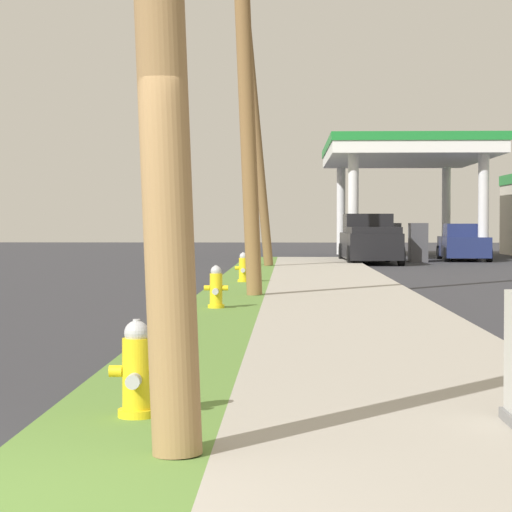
{
  "coord_description": "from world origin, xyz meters",
  "views": [
    {
      "loc": [
        1.9,
        -5.13,
        1.59
      ],
      "look_at": [
        1.27,
        14.47,
        0.97
      ],
      "focal_mm": 72.56,
      "sensor_mm": 36.0,
      "label": 1
    }
  ],
  "objects_px": {
    "utility_pole_midground": "(246,84)",
    "car_navy_by_near_pump": "(463,244)",
    "fire_hydrant_fourth": "(252,256)",
    "utility_pole_background": "(255,117)",
    "fire_hydrant_third": "(243,269)",
    "truck_black_at_forecourt": "(370,240)",
    "fire_hydrant_nearest": "(137,374)",
    "fire_hydrant_second": "(216,289)"
  },
  "relations": [
    {
      "from": "fire_hydrant_nearest",
      "to": "fire_hydrant_second",
      "type": "xyz_separation_m",
      "value": [
        -0.11,
        10.1,
        0.0
      ]
    },
    {
      "from": "fire_hydrant_second",
      "to": "utility_pole_midground",
      "type": "xyz_separation_m",
      "value": [
        0.39,
        3.03,
        3.96
      ]
    },
    {
      "from": "fire_hydrant_fourth",
      "to": "fire_hydrant_third",
      "type": "bearing_deg",
      "value": -89.12
    },
    {
      "from": "fire_hydrant_fourth",
      "to": "utility_pole_background",
      "type": "distance_m",
      "value": 4.84
    },
    {
      "from": "fire_hydrant_nearest",
      "to": "fire_hydrant_third",
      "type": "height_order",
      "value": "same"
    },
    {
      "from": "fire_hydrant_nearest",
      "to": "utility_pole_background",
      "type": "bearing_deg",
      "value": 90.04
    },
    {
      "from": "fire_hydrant_nearest",
      "to": "truck_black_at_forecourt",
      "type": "relative_size",
      "value": 0.14
    },
    {
      "from": "fire_hydrant_third",
      "to": "utility_pole_midground",
      "type": "xyz_separation_m",
      "value": [
        0.27,
        -4.95,
        3.96
      ]
    },
    {
      "from": "fire_hydrant_second",
      "to": "truck_black_at_forecourt",
      "type": "bearing_deg",
      "value": 79.04
    },
    {
      "from": "fire_hydrant_fourth",
      "to": "utility_pole_background",
      "type": "relative_size",
      "value": 0.07
    },
    {
      "from": "utility_pole_background",
      "to": "car_navy_by_near_pump",
      "type": "distance_m",
      "value": 13.05
    },
    {
      "from": "truck_black_at_forecourt",
      "to": "fire_hydrant_nearest",
      "type": "bearing_deg",
      "value": -97.47
    },
    {
      "from": "fire_hydrant_nearest",
      "to": "utility_pole_background",
      "type": "height_order",
      "value": "utility_pole_background"
    },
    {
      "from": "fire_hydrant_nearest",
      "to": "fire_hydrant_fourth",
      "type": "height_order",
      "value": "same"
    },
    {
      "from": "utility_pole_midground",
      "to": "car_navy_by_near_pump",
      "type": "height_order",
      "value": "utility_pole_midground"
    },
    {
      "from": "fire_hydrant_second",
      "to": "truck_black_at_forecourt",
      "type": "distance_m",
      "value": 23.4
    },
    {
      "from": "fire_hydrant_second",
      "to": "utility_pole_background",
      "type": "bearing_deg",
      "value": 89.71
    },
    {
      "from": "fire_hydrant_second",
      "to": "fire_hydrant_third",
      "type": "height_order",
      "value": "same"
    },
    {
      "from": "fire_hydrant_second",
      "to": "utility_pole_midground",
      "type": "distance_m",
      "value": 5.0
    },
    {
      "from": "truck_black_at_forecourt",
      "to": "fire_hydrant_second",
      "type": "bearing_deg",
      "value": -100.96
    },
    {
      "from": "utility_pole_midground",
      "to": "utility_pole_background",
      "type": "xyz_separation_m",
      "value": [
        -0.3,
        14.65,
        0.83
      ]
    },
    {
      "from": "fire_hydrant_second",
      "to": "utility_pole_midground",
      "type": "relative_size",
      "value": 0.09
    },
    {
      "from": "car_navy_by_near_pump",
      "to": "utility_pole_background",
      "type": "bearing_deg",
      "value": -134.69
    },
    {
      "from": "fire_hydrant_second",
      "to": "fire_hydrant_fourth",
      "type": "distance_m",
      "value": 18.35
    },
    {
      "from": "utility_pole_midground",
      "to": "car_navy_by_near_pump",
      "type": "distance_m",
      "value": 25.06
    },
    {
      "from": "fire_hydrant_second",
      "to": "fire_hydrant_nearest",
      "type": "bearing_deg",
      "value": -89.37
    },
    {
      "from": "fire_hydrant_nearest",
      "to": "fire_hydrant_third",
      "type": "relative_size",
      "value": 1.0
    },
    {
      "from": "car_navy_by_near_pump",
      "to": "fire_hydrant_nearest",
      "type": "bearing_deg",
      "value": -103.25
    },
    {
      "from": "fire_hydrant_fourth",
      "to": "utility_pole_background",
      "type": "xyz_separation_m",
      "value": [
        0.13,
        -0.68,
        4.79
      ]
    },
    {
      "from": "fire_hydrant_second",
      "to": "car_navy_by_near_pump",
      "type": "distance_m",
      "value": 27.78
    },
    {
      "from": "fire_hydrant_fourth",
      "to": "utility_pole_midground",
      "type": "relative_size",
      "value": 0.09
    },
    {
      "from": "fire_hydrant_fourth",
      "to": "truck_black_at_forecourt",
      "type": "bearing_deg",
      "value": 45.8
    },
    {
      "from": "fire_hydrant_second",
      "to": "fire_hydrant_fourth",
      "type": "xyz_separation_m",
      "value": [
        -0.04,
        18.35,
        0.0
      ]
    },
    {
      "from": "fire_hydrant_nearest",
      "to": "utility_pole_midground",
      "type": "distance_m",
      "value": 13.72
    },
    {
      "from": "fire_hydrant_third",
      "to": "utility_pole_midground",
      "type": "height_order",
      "value": "utility_pole_midground"
    },
    {
      "from": "utility_pole_midground",
      "to": "utility_pole_background",
      "type": "height_order",
      "value": "utility_pole_background"
    },
    {
      "from": "utility_pole_background",
      "to": "truck_black_at_forecourt",
      "type": "distance_m",
      "value": 8.11
    },
    {
      "from": "utility_pole_midground",
      "to": "truck_black_at_forecourt",
      "type": "height_order",
      "value": "utility_pole_midground"
    },
    {
      "from": "fire_hydrant_second",
      "to": "fire_hydrant_fourth",
      "type": "relative_size",
      "value": 1.0
    },
    {
      "from": "fire_hydrant_nearest",
      "to": "fire_hydrant_third",
      "type": "xyz_separation_m",
      "value": [
        0.01,
        18.08,
        0.0
      ]
    },
    {
      "from": "fire_hydrant_third",
      "to": "truck_black_at_forecourt",
      "type": "distance_m",
      "value": 15.61
    },
    {
      "from": "utility_pole_background",
      "to": "car_navy_by_near_pump",
      "type": "bearing_deg",
      "value": 45.31
    }
  ]
}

